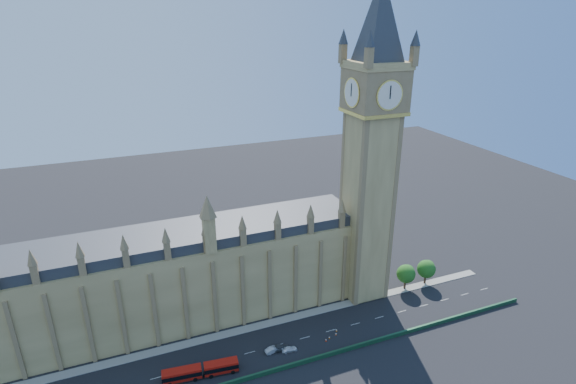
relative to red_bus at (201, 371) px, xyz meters
name	(u,v)px	position (x,y,z in m)	size (l,w,h in m)	color
ground	(264,349)	(17.69, 3.55, -1.66)	(400.00, 400.00, 0.00)	black
palace_westminster	(153,281)	(-7.31, 25.55, 12.20)	(120.00, 20.00, 28.00)	olive
elizabeth_tower	(372,125)	(55.69, 17.55, 52.90)	(20.59, 20.59, 105.00)	olive
bridge_parapet	(276,370)	(17.69, -5.45, -1.06)	(160.00, 0.60, 1.20)	#1E4C2D
kerb_north	(253,327)	(17.69, 13.05, -1.58)	(160.00, 3.00, 0.16)	gray
tree_east_near	(406,273)	(69.91, 13.64, 3.98)	(6.00, 6.00, 8.50)	#382619
tree_east_far	(427,268)	(77.91, 13.64, 3.98)	(6.00, 6.00, 8.50)	#382619
red_bus	(201,371)	(0.00, 0.00, 0.00)	(18.73, 4.69, 3.15)	#B4140C
car_grey	(280,348)	(21.55, 1.42, -0.83)	(1.95, 4.85, 1.65)	#3C3F44
car_silver	(274,349)	(19.69, 1.51, -0.90)	(1.62, 4.64, 1.53)	#999BA0
car_white	(289,349)	(23.69, 0.24, -1.06)	(1.70, 4.18, 1.21)	white
cone_a	(336,334)	(38.18, 1.32, -1.33)	(0.43, 0.43, 0.66)	black
cone_b	(337,330)	(39.07, 2.70, -1.34)	(0.44, 0.44, 0.66)	black
cone_c	(326,340)	(34.46, 0.06, -1.29)	(0.61, 0.61, 0.75)	black
cone_d	(329,338)	(35.77, 0.63, -1.31)	(0.54, 0.54, 0.71)	black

